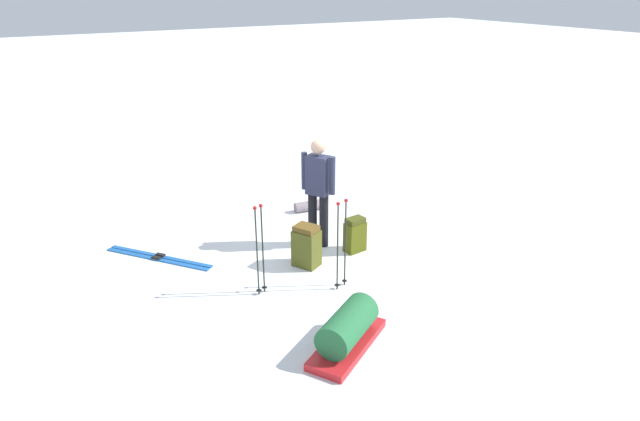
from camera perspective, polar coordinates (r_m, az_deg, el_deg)
The scene contains 9 objects.
ground_plane at distance 8.52m, azimuth 0.00°, elevation -4.35°, with size 80.00×80.00×0.00m, color white.
skier_standing at distance 8.41m, azimuth -0.19°, elevation 2.39°, with size 0.36×0.50×1.70m.
ski_pair_near at distance 8.69m, azimuth -16.21°, elevation -4.66°, with size 1.23×1.52×0.05m.
backpack_large_dark at distance 8.48m, azimuth 3.60°, elevation -2.52°, with size 0.33×0.24×0.55m.
backpack_bright at distance 8.03m, azimuth -1.40°, elevation -3.68°, with size 0.41×0.44×0.63m.
ski_poles_planted_near at distance 7.20m, azimuth -6.20°, elevation -3.57°, with size 0.17×0.10×1.26m.
ski_poles_planted_far at distance 7.30m, azimuth 2.22°, elevation -3.04°, with size 0.22×0.11×1.27m.
gear_sled at distance 6.39m, azimuth 2.84°, elevation -12.17°, with size 1.26×1.00×0.49m.
sleeping_mat_rolled at distance 10.01m, azimuth -1.07°, elevation 0.48°, with size 0.18×0.18×0.55m, color slate.
Camera 1 is at (3.88, 6.52, 3.87)m, focal length 31.24 mm.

